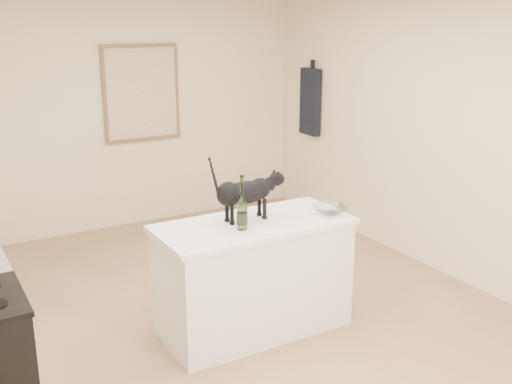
# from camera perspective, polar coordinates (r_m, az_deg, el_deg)

# --- Properties ---
(floor) EXTENTS (5.50, 5.50, 0.00)m
(floor) POSITION_cam_1_polar(r_m,az_deg,el_deg) (5.11, -2.35, -11.97)
(floor) COLOR tan
(floor) RESTS_ON ground
(wall_back) EXTENTS (4.50, 0.00, 4.50)m
(wall_back) POSITION_cam_1_polar(r_m,az_deg,el_deg) (7.14, -12.94, 6.90)
(wall_back) COLOR beige
(wall_back) RESTS_ON ground
(wall_right) EXTENTS (0.00, 5.50, 5.50)m
(wall_right) POSITION_cam_1_polar(r_m,az_deg,el_deg) (5.99, 16.94, 4.85)
(wall_right) COLOR beige
(wall_right) RESTS_ON ground
(island_base) EXTENTS (1.44, 0.67, 0.86)m
(island_base) POSITION_cam_1_polar(r_m,az_deg,el_deg) (4.80, -0.22, -8.15)
(island_base) COLOR white
(island_base) RESTS_ON floor
(island_top) EXTENTS (1.50, 0.70, 0.04)m
(island_top) POSITION_cam_1_polar(r_m,az_deg,el_deg) (4.64, -0.22, -3.09)
(island_top) COLOR white
(island_top) RESTS_ON island_base
(artwork_frame) EXTENTS (0.90, 0.03, 1.10)m
(artwork_frame) POSITION_cam_1_polar(r_m,az_deg,el_deg) (7.17, -10.68, 9.09)
(artwork_frame) COLOR brown
(artwork_frame) RESTS_ON wall_back
(artwork_canvas) EXTENTS (0.82, 0.00, 1.02)m
(artwork_canvas) POSITION_cam_1_polar(r_m,az_deg,el_deg) (7.15, -10.63, 9.07)
(artwork_canvas) COLOR beige
(artwork_canvas) RESTS_ON wall_back
(hanging_garment) EXTENTS (0.08, 0.34, 0.80)m
(hanging_garment) POSITION_cam_1_polar(r_m,az_deg,el_deg) (7.47, 5.11, 8.42)
(hanging_garment) COLOR black
(hanging_garment) RESTS_ON wall_right
(black_cat) EXTENTS (0.57, 0.18, 0.39)m
(black_cat) POSITION_cam_1_polar(r_m,az_deg,el_deg) (4.62, -1.06, -0.34)
(black_cat) COLOR black
(black_cat) RESTS_ON island_top
(wine_bottle) EXTENTS (0.09, 0.09, 0.36)m
(wine_bottle) POSITION_cam_1_polar(r_m,az_deg,el_deg) (4.42, -1.31, -1.31)
(wine_bottle) COLOR #295321
(wine_bottle) RESTS_ON island_top
(glass_bowl) EXTENTS (0.31, 0.31, 0.06)m
(glass_bowl) POSITION_cam_1_polar(r_m,az_deg,el_deg) (4.85, 6.96, -1.66)
(glass_bowl) COLOR silver
(glass_bowl) RESTS_ON island_top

